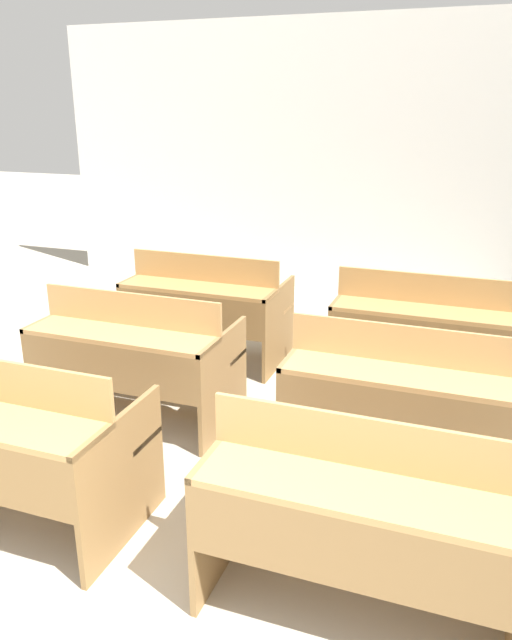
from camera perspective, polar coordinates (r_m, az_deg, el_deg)
The scene contains 7 objects.
wall_back at distance 6.84m, azimuth 9.14°, elevation 14.12°, with size 6.87×0.06×2.85m.
bench_front_left at distance 3.33m, azimuth -21.72°, elevation -9.98°, with size 1.25×0.73×0.88m.
bench_front_right at distance 2.65m, azimuth 9.62°, elevation -16.73°, with size 1.25×0.73×0.88m.
bench_second_left at distance 4.14m, azimuth -11.04°, elevation -3.08°, with size 1.25×0.73×0.88m.
bench_second_right at distance 3.60m, azimuth 13.00°, elevation -6.74°, with size 1.25×0.73×0.88m.
bench_third_left at distance 5.06m, azimuth -4.61°, elevation 1.36°, with size 1.25×0.73×0.88m.
bench_third_right at distance 4.65m, azimuth 14.95°, elevation -0.87°, with size 1.25×0.73×0.88m.
Camera 1 is at (1.33, -0.87, 2.00)m, focal length 35.00 mm.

